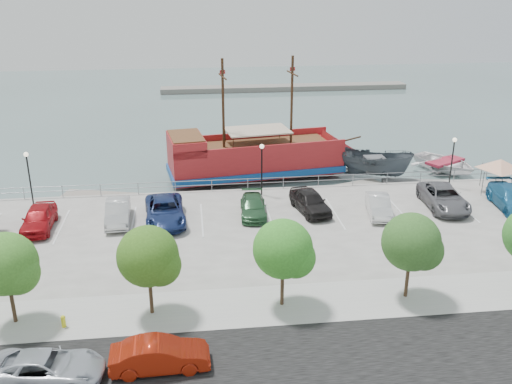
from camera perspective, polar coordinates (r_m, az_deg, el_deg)
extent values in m
plane|color=#4A615E|center=(41.03, 1.72, -4.85)|extent=(160.00, 160.00, 0.00)
cube|color=black|center=(27.15, 6.92, -17.70)|extent=(100.00, 8.00, 0.04)
cube|color=#A2A1A1|center=(31.92, 4.41, -11.02)|extent=(100.00, 4.00, 0.05)
cylinder|color=gray|center=(47.40, 0.37, 1.38)|extent=(50.00, 0.06, 0.06)
cylinder|color=gray|center=(47.54, 0.37, 0.92)|extent=(50.00, 0.06, 0.06)
cube|color=gray|center=(94.43, 2.88, 10.37)|extent=(40.00, 3.00, 0.80)
cube|color=#A51D20|center=(52.66, -0.07, 3.31)|extent=(16.16, 7.11, 2.54)
cube|color=navy|center=(52.92, -0.07, 2.45)|extent=(16.49, 7.45, 0.59)
cone|color=#A51D20|center=(55.42, 8.56, 3.98)|extent=(3.78, 5.09, 4.68)
cube|color=#A51D20|center=(50.87, -7.01, 4.80)|extent=(3.61, 5.26, 1.37)
cube|color=brown|center=(50.67, -7.04, 5.60)|extent=(3.36, 4.84, 0.12)
cube|color=brown|center=(52.39, 0.45, 4.72)|extent=(13.18, 6.11, 0.15)
cube|color=#A51D20|center=(54.37, -0.71, 5.65)|extent=(15.48, 2.48, 0.68)
cube|color=#A51D20|center=(50.02, 0.63, 4.27)|extent=(15.48, 2.48, 0.68)
cylinder|color=#382111|center=(52.27, 3.59, 9.11)|extent=(0.27, 0.27, 8.00)
cylinder|color=#382111|center=(50.62, -3.31, 8.72)|extent=(0.27, 0.27, 8.00)
cylinder|color=#382111|center=(51.81, 3.66, 11.75)|extent=(0.56, 2.92, 0.14)
cylinder|color=#382111|center=(50.16, -3.37, 11.44)|extent=(0.56, 2.92, 0.14)
cube|color=beige|center=(51.94, 0.14, 6.19)|extent=(6.14, 4.50, 0.12)
cylinder|color=#382111|center=(55.36, 9.28, 5.19)|extent=(2.43, 0.51, 0.58)
imported|color=#475058|center=(53.41, 11.71, 2.54)|extent=(7.38, 5.66, 2.70)
imported|color=white|center=(57.56, 18.34, 2.53)|extent=(7.15, 7.87, 1.33)
cube|color=gray|center=(49.53, -14.72, -0.60)|extent=(7.90, 4.10, 0.43)
cube|color=gray|center=(50.88, 9.29, 0.38)|extent=(6.56, 3.85, 0.36)
cube|color=slate|center=(53.13, 16.43, 0.70)|extent=(7.47, 3.41, 0.41)
cylinder|color=slate|center=(51.78, 21.60, 1.67)|extent=(0.09, 0.09, 2.06)
cylinder|color=slate|center=(52.04, 24.25, 1.37)|extent=(0.09, 0.09, 2.06)
cylinder|color=slate|center=(49.48, 21.72, 0.78)|extent=(0.09, 0.09, 2.06)
pyramid|color=silver|center=(50.20, 23.31, 3.04)|extent=(5.21, 5.21, 0.84)
imported|color=#A5ACB5|center=(27.78, -20.28, -16.21)|extent=(5.30, 2.82, 1.42)
imported|color=#981D0A|center=(27.22, -9.58, -15.79)|extent=(4.56, 1.72, 1.49)
cylinder|color=yellow|center=(31.37, -18.69, -12.27)|extent=(0.22, 0.22, 0.56)
sphere|color=yellow|center=(31.21, -18.75, -11.81)|extent=(0.24, 0.24, 0.24)
cylinder|color=black|center=(47.16, -21.67, 1.08)|extent=(0.12, 0.12, 4.00)
sphere|color=#FFF2CC|center=(46.54, -22.01, 3.51)|extent=(0.36, 0.36, 0.36)
cylinder|color=black|center=(45.84, 0.58, 2.07)|extent=(0.12, 0.12, 4.00)
sphere|color=#FFF2CC|center=(45.19, 0.59, 4.58)|extent=(0.36, 0.36, 0.36)
cylinder|color=black|center=(50.35, 18.97, 2.65)|extent=(0.12, 0.12, 4.00)
sphere|color=#FFF2CC|center=(49.77, 19.26, 4.95)|extent=(0.36, 0.36, 0.36)
cylinder|color=#473321|center=(32.26, -23.16, -10.22)|extent=(0.20, 0.20, 2.20)
sphere|color=#366B21|center=(31.20, -23.76, -6.59)|extent=(3.20, 3.20, 3.20)
sphere|color=#366B21|center=(30.94, -22.73, -7.50)|extent=(2.20, 2.20, 2.20)
cylinder|color=#473321|center=(30.95, -10.47, -10.10)|extent=(0.20, 0.20, 2.20)
sphere|color=#335D18|center=(29.84, -10.76, -6.32)|extent=(3.20, 3.20, 3.20)
sphere|color=#335D18|center=(29.71, -9.58, -7.23)|extent=(2.20, 2.20, 2.20)
cylinder|color=#473321|center=(31.19, 2.64, -9.47)|extent=(0.20, 0.20, 2.20)
sphere|color=#2F7721|center=(30.09, 2.71, -5.70)|extent=(3.20, 3.20, 3.20)
sphere|color=#2F7721|center=(30.10, 3.92, -6.56)|extent=(2.20, 2.20, 2.20)
cylinder|color=#473321|center=(32.95, 14.87, -8.44)|extent=(0.20, 0.20, 2.20)
sphere|color=#2D5521|center=(31.91, 15.26, -4.84)|extent=(3.20, 3.20, 3.20)
sphere|color=#2D5521|center=(32.06, 16.38, -5.63)|extent=(2.20, 2.20, 2.20)
imported|color=#A50E15|center=(42.88, -20.90, -2.45)|extent=(2.05, 4.92, 1.67)
imported|color=#BCBCBC|center=(42.35, -13.66, -1.98)|extent=(1.93, 4.83, 1.56)
imported|color=navy|center=(41.74, -9.10, -1.89)|extent=(3.20, 6.18, 1.67)
imported|color=#2C5B35|center=(42.41, -0.29, -1.48)|extent=(2.19, 4.72, 1.33)
imported|color=black|center=(43.17, 5.44, -0.92)|extent=(2.86, 5.16, 1.66)
imported|color=silver|center=(43.40, 12.17, -1.35)|extent=(2.27, 4.61, 1.45)
imported|color=slate|center=(46.04, 18.25, -0.52)|extent=(3.13, 6.08, 1.64)
imported|color=#206B9E|center=(47.75, 24.20, -0.57)|extent=(2.91, 5.90, 1.65)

